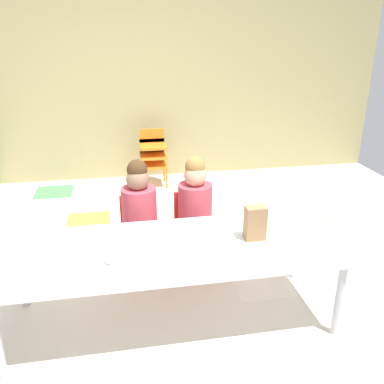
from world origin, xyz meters
The scene contains 10 objects.
ground_plane centered at (0.00, 0.00, -0.01)m, with size 6.60×4.50×0.02m.
back_wall centered at (0.00, 2.25, 1.21)m, with size 6.60×0.10×2.43m, color tan.
craft_table centered at (0.18, -0.74, 0.51)m, with size 2.13×0.77×0.55m.
seated_child_near_camera centered at (0.02, -0.12, 0.55)m, with size 0.32×0.31×0.92m.
seated_child_middle_seat centered at (0.45, -0.12, 0.55)m, with size 0.34×0.34×0.92m.
kid_chair_orange_stack centered at (0.30, 1.86, 0.40)m, with size 0.32×0.30×0.68m.
paper_bag_brown centered at (0.72, -0.73, 0.66)m, with size 0.13×0.09×0.22m, color #9E754C.
paper_plate_near_edge centered at (-0.17, -0.87, 0.55)m, with size 0.18×0.18×0.01m, color white.
paper_plate_center_table centered at (-0.15, -0.57, 0.55)m, with size 0.18×0.18×0.01m, color white.
donut_powdered_on_plate centered at (-0.17, -0.87, 0.57)m, with size 0.12×0.12×0.04m, color white.
Camera 1 is at (-0.09, -2.95, 1.78)m, focal length 38.21 mm.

